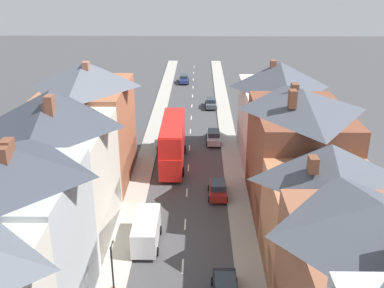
{
  "coord_description": "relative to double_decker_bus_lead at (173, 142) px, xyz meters",
  "views": [
    {
      "loc": [
        1.2,
        -16.68,
        21.84
      ],
      "look_at": [
        0.35,
        34.15,
        1.28
      ],
      "focal_mm": 42.0,
      "sensor_mm": 36.0,
      "label": 1
    }
  ],
  "objects": [
    {
      "name": "delivery_van",
      "position": [
        -1.29,
        -16.01,
        -1.48
      ],
      "size": [
        2.2,
        5.2,
        2.41
      ],
      "color": "white",
      "rests_on": "ground"
    },
    {
      "name": "car_near_blue",
      "position": [
        4.91,
        -7.75,
        -1.97
      ],
      "size": [
        1.9,
        3.9,
        1.69
      ],
      "color": "maroon",
      "rests_on": "ground"
    },
    {
      "name": "pavement_right",
      "position": [
        6.91,
        7.05,
        -2.75
      ],
      "size": [
        2.2,
        104.0,
        0.14
      ],
      "primitive_type": "cube",
      "color": "#A8A399",
      "rests_on": "ground"
    },
    {
      "name": "car_parked_left_b",
      "position": [
        0.01,
        38.38,
        -2.01
      ],
      "size": [
        1.9,
        4.56,
        1.6
      ],
      "color": "navy",
      "rests_on": "ground"
    },
    {
      "name": "terrace_row_right",
      "position": [
        11.99,
        -17.9,
        3.02
      ],
      "size": [
        8.0,
        51.14,
        13.36
      ],
      "color": "#ADB2B7",
      "rests_on": "ground"
    },
    {
      "name": "car_parked_right_a",
      "position": [
        4.91,
        6.94,
        -1.96
      ],
      "size": [
        1.9,
        4.54,
        1.7
      ],
      "color": "#B7BABF",
      "rests_on": "ground"
    },
    {
      "name": "car_parked_left_a",
      "position": [
        4.91,
        22.24,
        -2.01
      ],
      "size": [
        1.9,
        4.16,
        1.59
      ],
      "color": "#4C515B",
      "rests_on": "ground"
    },
    {
      "name": "double_decker_bus_lead",
      "position": [
        0.0,
        0.0,
        0.0
      ],
      "size": [
        2.74,
        10.8,
        5.3
      ],
      "color": "red",
      "rests_on": "ground"
    },
    {
      "name": "terrace_row_left",
      "position": [
        -8.38,
        -20.16,
        3.3
      ],
      "size": [
        8.0,
        45.53,
        12.99
      ],
      "color": "brown",
      "rests_on": "ground"
    },
    {
      "name": "centre_line_dashes",
      "position": [
        1.81,
        5.05,
        -2.81
      ],
      "size": [
        0.14,
        97.8,
        0.01
      ],
      "color": "silver",
      "rests_on": "ground"
    },
    {
      "name": "pavement_left",
      "position": [
        -3.29,
        7.05,
        -2.75
      ],
      "size": [
        2.2,
        104.0,
        0.14
      ],
      "primitive_type": "cube",
      "color": "#A8A399",
      "rests_on": "ground"
    },
    {
      "name": "car_near_silver",
      "position": [
        4.91,
        -22.34,
        -2.02
      ],
      "size": [
        1.9,
        3.85,
        1.57
      ],
      "color": "black",
      "rests_on": "ground"
    },
    {
      "name": "street_lamp",
      "position": [
        -2.44,
        -24.19,
        0.43
      ],
      "size": [
        0.2,
        1.12,
        5.5
      ],
      "color": "black",
      "rests_on": "ground"
    },
    {
      "name": "car_mid_white",
      "position": [
        -1.29,
        5.14,
        -2.0
      ],
      "size": [
        1.9,
        4.41,
        1.62
      ],
      "color": "#144728",
      "rests_on": "ground"
    }
  ]
}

